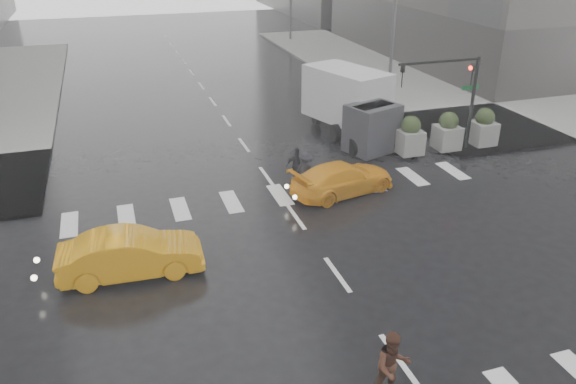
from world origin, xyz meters
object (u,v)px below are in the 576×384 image
object	(u,v)px
traffic_signal_pole	(456,86)
pedestrian_brown	(392,366)
box_truck	(353,104)
taxi_mid	(131,254)

from	to	relation	value
traffic_signal_pole	pedestrian_brown	world-z (taller)	traffic_signal_pole
traffic_signal_pole	pedestrian_brown	bearing A→B (deg)	-126.99
traffic_signal_pole	box_truck	bearing A→B (deg)	135.72
taxi_mid	box_truck	xyz separation A→B (m)	(11.53, 9.41, 1.05)
pedestrian_brown	box_truck	xyz separation A→B (m)	(6.30, 16.41, 0.87)
pedestrian_brown	taxi_mid	world-z (taller)	pedestrian_brown
pedestrian_brown	traffic_signal_pole	bearing A→B (deg)	57.24
taxi_mid	box_truck	size ratio (longest dim) A/B	0.70
pedestrian_brown	taxi_mid	size ratio (longest dim) A/B	0.41
traffic_signal_pole	pedestrian_brown	xyz separation A→B (m)	(-9.79, -13.00, -2.32)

